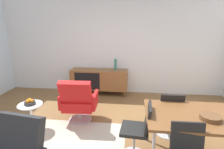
# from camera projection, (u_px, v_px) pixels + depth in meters

# --- Properties ---
(ground_plane) EXTENTS (8.32, 8.32, 0.00)m
(ground_plane) POSITION_uv_depth(u_px,v_px,m) (94.00, 146.00, 2.92)
(ground_plane) COLOR brown
(wall_back) EXTENTS (6.80, 0.12, 2.80)m
(wall_back) POSITION_uv_depth(u_px,v_px,m) (112.00, 44.00, 5.04)
(wall_back) COLOR white
(wall_back) RESTS_ON ground_plane
(sideboard) EXTENTS (1.60, 0.45, 0.72)m
(sideboard) POSITION_uv_depth(u_px,v_px,m) (99.00, 79.00, 5.04)
(sideboard) COLOR brown
(sideboard) RESTS_ON ground_plane
(vase_cobalt) EXTENTS (0.07, 0.07, 0.32)m
(vase_cobalt) POSITION_uv_depth(u_px,v_px,m) (116.00, 65.00, 4.87)
(vase_cobalt) COLOR #337266
(vase_cobalt) RESTS_ON sideboard
(dining_table) EXTENTS (1.60, 0.90, 0.74)m
(dining_table) POSITION_uv_depth(u_px,v_px,m) (205.00, 118.00, 2.42)
(dining_table) COLOR brown
(dining_table) RESTS_ON ground_plane
(wooden_bowl_on_table) EXTENTS (0.26, 0.26, 0.06)m
(wooden_bowl_on_table) POSITION_uv_depth(u_px,v_px,m) (210.00, 117.00, 2.29)
(wooden_bowl_on_table) COLOR brown
(wooden_bowl_on_table) RESTS_ON dining_table
(dining_chair_near_window) EXTENTS (0.45, 0.43, 0.86)m
(dining_chair_near_window) POSITION_uv_depth(u_px,v_px,m) (139.00, 129.00, 2.58)
(dining_chair_near_window) COLOR black
(dining_chair_near_window) RESTS_ON ground_plane
(dining_chair_back_left) EXTENTS (0.41, 0.43, 0.86)m
(dining_chair_back_left) POSITION_uv_depth(u_px,v_px,m) (169.00, 112.00, 3.06)
(dining_chair_back_left) COLOR black
(dining_chair_back_left) RESTS_ON ground_plane
(lounge_chair_red) EXTENTS (0.74, 0.68, 0.95)m
(lounge_chair_red) POSITION_uv_depth(u_px,v_px,m) (78.00, 100.00, 3.55)
(lounge_chair_red) COLOR red
(lounge_chair_red) RESTS_ON ground_plane
(side_table_round) EXTENTS (0.44, 0.44, 0.52)m
(side_table_round) POSITION_uv_depth(u_px,v_px,m) (31.00, 114.00, 3.30)
(side_table_round) COLOR white
(side_table_round) RESTS_ON ground_plane
(fruit_bowl) EXTENTS (0.20, 0.20, 0.11)m
(fruit_bowl) POSITION_uv_depth(u_px,v_px,m) (30.00, 102.00, 3.24)
(fruit_bowl) COLOR #262628
(fruit_bowl) RESTS_ON side_table_round
(area_rug) EXTENTS (2.20, 1.70, 0.01)m
(area_rug) POSITION_uv_depth(u_px,v_px,m) (56.00, 148.00, 2.86)
(area_rug) COLOR #B7AD99
(area_rug) RESTS_ON ground_plane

